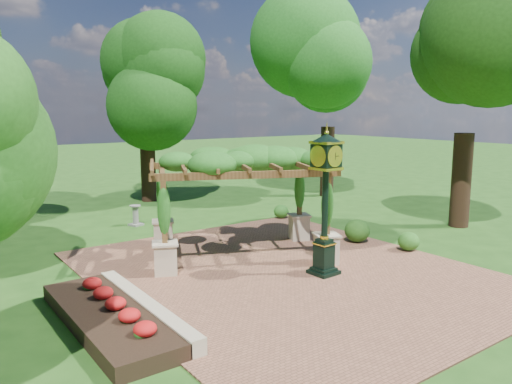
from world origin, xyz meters
TOP-DOWN VIEW (x-y plane):
  - ground at (0.00, 0.00)m, footprint 120.00×120.00m
  - brick_plaza at (0.00, 1.00)m, footprint 10.00×12.00m
  - border_wall at (-4.60, 0.50)m, footprint 0.35×5.00m
  - flower_bed at (-5.50, 0.50)m, footprint 1.50×5.00m
  - pedestal_clock at (0.76, 0.22)m, footprint 0.85×0.85m
  - pergola at (-0.10, 3.24)m, footprint 6.60×5.52m
  - sundial at (-1.18, 9.30)m, footprint 0.60×0.60m
  - shrub_front at (4.75, 0.31)m, footprint 0.78×0.78m
  - shrub_mid at (4.17, 2.09)m, footprint 0.98×0.98m
  - shrub_back at (4.47, 6.78)m, footprint 0.72×0.72m
  - tree_north at (1.62, 14.25)m, footprint 4.65×4.65m
  - tree_east_far at (10.22, 9.93)m, footprint 5.56×5.56m
  - tree_east_near at (9.47, 1.43)m, footprint 4.71×4.71m

SIDE VIEW (x-z plane):
  - ground at x=0.00m, z-range 0.00..0.00m
  - brick_plaza at x=0.00m, z-range 0.00..0.04m
  - flower_bed at x=-5.50m, z-range 0.00..0.36m
  - border_wall at x=-4.60m, z-range 0.00..0.40m
  - shrub_back at x=4.47m, z-range 0.04..0.62m
  - shrub_front at x=4.75m, z-range 0.04..0.67m
  - sundial at x=-1.18m, z-range -0.05..0.80m
  - shrub_mid at x=4.17m, z-range 0.04..0.85m
  - pedestal_clock at x=0.76m, z-range 0.41..4.53m
  - pergola at x=-0.10m, z-range 1.14..4.70m
  - tree_north at x=1.62m, z-range 1.60..10.21m
  - tree_east_near at x=9.47m, z-range 1.82..11.61m
  - tree_east_far at x=10.22m, z-range 1.85..11.64m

